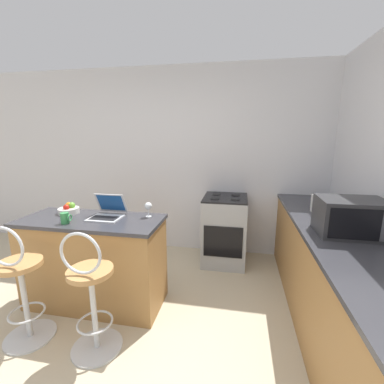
% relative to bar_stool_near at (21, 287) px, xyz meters
% --- Properties ---
extents(ground_plane, '(20.00, 20.00, 0.00)m').
position_rel_bar_stool_near_xyz_m(ground_plane, '(0.69, -0.23, -0.49)').
color(ground_plane, '#BCAD8E').
extents(wall_back, '(12.00, 0.06, 2.60)m').
position_rel_bar_stool_near_xyz_m(wall_back, '(0.69, 2.03, 0.81)').
color(wall_back, silver).
rests_on(wall_back, ground_plane).
extents(breakfast_bar, '(1.37, 0.58, 0.90)m').
position_rel_bar_stool_near_xyz_m(breakfast_bar, '(0.31, 0.56, -0.04)').
color(breakfast_bar, '#9E703D').
rests_on(breakfast_bar, ground_plane).
extents(counter_right, '(0.67, 2.76, 0.90)m').
position_rel_bar_stool_near_xyz_m(counter_right, '(2.56, 0.64, -0.04)').
color(counter_right, '#9E703D').
rests_on(counter_right, ground_plane).
extents(bar_stool_near, '(0.40, 0.40, 1.03)m').
position_rel_bar_stool_near_xyz_m(bar_stool_near, '(0.00, 0.00, 0.00)').
color(bar_stool_near, silver).
rests_on(bar_stool_near, ground_plane).
extents(bar_stool_far, '(0.40, 0.40, 1.03)m').
position_rel_bar_stool_near_xyz_m(bar_stool_far, '(0.62, 0.00, 0.00)').
color(bar_stool_far, silver).
rests_on(bar_stool_far, ground_plane).
extents(laptop, '(0.30, 0.31, 0.22)m').
position_rel_bar_stool_near_xyz_m(laptop, '(0.45, 0.65, 0.47)').
color(laptop, '#B7BABF').
rests_on(laptop, breakfast_bar).
extents(microwave, '(0.50, 0.37, 0.29)m').
position_rel_bar_stool_near_xyz_m(microwave, '(2.59, 0.58, 0.56)').
color(microwave, '#2D2D30').
rests_on(microwave, counter_right).
extents(toaster, '(0.21, 0.32, 0.18)m').
position_rel_bar_stool_near_xyz_m(toaster, '(2.55, 1.09, 0.50)').
color(toaster, silver).
rests_on(toaster, counter_right).
extents(stove_range, '(0.56, 0.61, 0.91)m').
position_rel_bar_stool_near_xyz_m(stove_range, '(1.53, 1.68, -0.04)').
color(stove_range, '#9EA3A8').
rests_on(stove_range, ground_plane).
extents(fruit_bowl, '(0.21, 0.21, 0.11)m').
position_rel_bar_stool_near_xyz_m(fruit_bowl, '(-0.01, 0.68, 0.45)').
color(fruit_bowl, silver).
rests_on(fruit_bowl, breakfast_bar).
extents(mug_green, '(0.09, 0.07, 0.10)m').
position_rel_bar_stool_near_xyz_m(mug_green, '(0.16, 0.40, 0.46)').
color(mug_green, '#338447').
rests_on(mug_green, breakfast_bar).
extents(wine_glass_short, '(0.07, 0.07, 0.15)m').
position_rel_bar_stool_near_xyz_m(wine_glass_short, '(0.84, 0.72, 0.52)').
color(wine_glass_short, silver).
rests_on(wine_glass_short, breakfast_bar).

